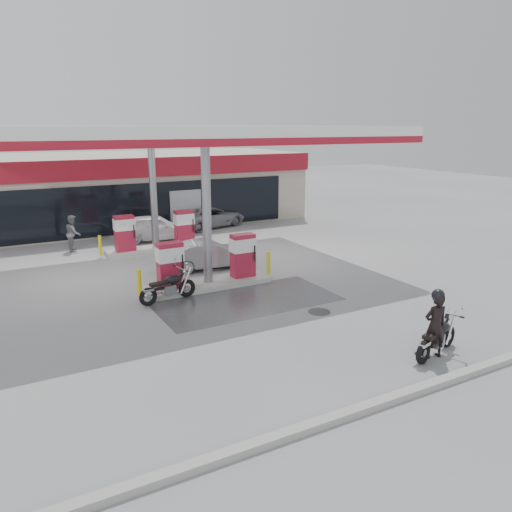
{
  "coord_description": "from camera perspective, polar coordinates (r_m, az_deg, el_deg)",
  "views": [
    {
      "loc": [
        -6.76,
        -13.8,
        5.62
      ],
      "look_at": [
        1.38,
        0.95,
        1.2
      ],
      "focal_mm": 35.0,
      "sensor_mm": 36.0,
      "label": 1
    }
  ],
  "objects": [
    {
      "name": "canopy",
      "position": [
        19.98,
        -9.38,
        13.51
      ],
      "size": [
        16.0,
        10.02,
        5.51
      ],
      "color": "silver",
      "rests_on": "ground"
    },
    {
      "name": "ground",
      "position": [
        16.36,
        -2.64,
        -5.41
      ],
      "size": [
        90.0,
        90.0,
        0.0
      ],
      "primitive_type": "plane",
      "color": "gray",
      "rests_on": "ground"
    },
    {
      "name": "main_motorcycle",
      "position": [
        13.47,
        19.99,
        -8.81
      ],
      "size": [
        1.92,
        0.84,
        1.01
      ],
      "rotation": [
        0.0,
        0.0,
        0.28
      ],
      "color": "black",
      "rests_on": "ground"
    },
    {
      "name": "pump_island_far",
      "position": [
        23.34,
        -11.41,
        2.26
      ],
      "size": [
        5.14,
        1.3,
        1.78
      ],
      "color": "#9E9E99",
      "rests_on": "ground"
    },
    {
      "name": "biker_main",
      "position": [
        13.16,
        19.79,
        -7.5
      ],
      "size": [
        0.68,
        0.51,
        1.68
      ],
      "primitive_type": "imported",
      "rotation": [
        0.0,
        0.0,
        2.95
      ],
      "color": "black",
      "rests_on": "ground"
    },
    {
      "name": "sedan_white",
      "position": [
        25.6,
        -11.48,
        3.24
      ],
      "size": [
        4.12,
        2.31,
        1.32
      ],
      "primitive_type": "imported",
      "rotation": [
        0.0,
        0.0,
        1.37
      ],
      "color": "white",
      "rests_on": "ground"
    },
    {
      "name": "store_building",
      "position": [
        30.71,
        -16.1,
        7.37
      ],
      "size": [
        22.0,
        8.22,
        4.0
      ],
      "color": "beige",
      "rests_on": "ground"
    },
    {
      "name": "drain_cover",
      "position": [
        15.73,
        7.23,
        -6.34
      ],
      "size": [
        0.7,
        0.7,
        0.01
      ],
      "primitive_type": "cylinder",
      "color": "#38383A",
      "rests_on": "ground"
    },
    {
      "name": "parked_car_right",
      "position": [
        28.59,
        -5.25,
        4.5
      ],
      "size": [
        4.58,
        2.94,
        1.18
      ],
      "primitive_type": "imported",
      "rotation": [
        0.0,
        0.0,
        1.82
      ],
      "color": "gray",
      "rests_on": "ground"
    },
    {
      "name": "attendant",
      "position": [
        24.38,
        -20.15,
        2.47
      ],
      "size": [
        0.79,
        0.93,
        1.67
      ],
      "primitive_type": "imported",
      "rotation": [
        0.0,
        0.0,
        1.36
      ],
      "color": "slate",
      "rests_on": "ground"
    },
    {
      "name": "kerb",
      "position": [
        11.07,
        14.32,
        -15.85
      ],
      "size": [
        28.0,
        0.25,
        0.15
      ],
      "primitive_type": "cube",
      "color": "gray",
      "rests_on": "ground"
    },
    {
      "name": "hatchback_silver",
      "position": [
        20.22,
        -5.49,
        0.17
      ],
      "size": [
        3.58,
        1.56,
        1.14
      ],
      "primitive_type": "imported",
      "rotation": [
        0.0,
        0.0,
        1.47
      ],
      "color": "#909497",
      "rests_on": "ground"
    },
    {
      "name": "pump_island_near",
      "position": [
        17.87,
        -5.51,
        -1.32
      ],
      "size": [
        5.14,
        1.3,
        1.78
      ],
      "color": "#9E9E99",
      "rests_on": "ground"
    },
    {
      "name": "wet_patch",
      "position": [
        16.57,
        -1.08,
        -5.12
      ],
      "size": [
        6.0,
        3.0,
        0.0
      ],
      "primitive_type": "cube",
      "color": "#4C4C4F",
      "rests_on": "ground"
    },
    {
      "name": "parked_motorcycle",
      "position": [
        16.64,
        -9.94,
        -3.57
      ],
      "size": [
        2.04,
        0.78,
        1.05
      ],
      "rotation": [
        0.0,
        0.0,
        0.16
      ],
      "color": "black",
      "rests_on": "ground"
    }
  ]
}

